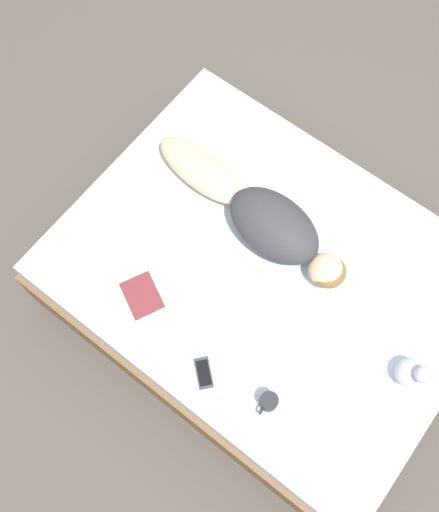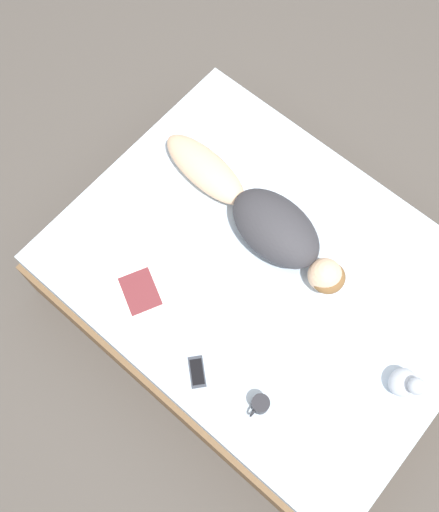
% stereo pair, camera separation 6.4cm
% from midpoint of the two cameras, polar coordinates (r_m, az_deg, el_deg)
% --- Properties ---
extents(ground_plane, '(12.00, 12.00, 0.00)m').
position_cam_midpoint_polar(ground_plane, '(3.75, 4.50, -4.43)').
color(ground_plane, '#4C4742').
extents(bed, '(1.73, 2.26, 0.56)m').
position_cam_midpoint_polar(bed, '(3.49, 4.82, -3.11)').
color(bed, brown).
rests_on(bed, ground_plane).
extents(person, '(0.38, 1.32, 0.24)m').
position_cam_midpoint_polar(person, '(3.23, 4.74, 3.59)').
color(person, '#DBB28E').
rests_on(person, bed).
extents(open_magazine, '(0.62, 0.53, 0.01)m').
position_cam_midpoint_polar(open_magazine, '(3.20, -4.87, -2.56)').
color(open_magazine, white).
rests_on(open_magazine, bed).
extents(coffee_mug, '(0.13, 0.09, 0.09)m').
position_cam_midpoint_polar(coffee_mug, '(3.01, 4.51, -13.92)').
color(coffee_mug, '#232328').
rests_on(coffee_mug, bed).
extents(cell_phone, '(0.16, 0.17, 0.01)m').
position_cam_midpoint_polar(cell_phone, '(3.07, -1.54, -11.00)').
color(cell_phone, '#333842').
rests_on(cell_phone, bed).
extents(plush_toy, '(0.15, 0.16, 0.19)m').
position_cam_midpoint_polar(plush_toy, '(3.13, 17.84, -11.46)').
color(plush_toy, '#B2BCCC').
rests_on(plush_toy, bed).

